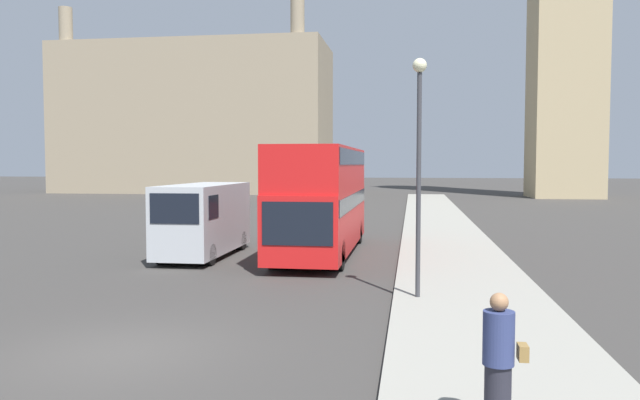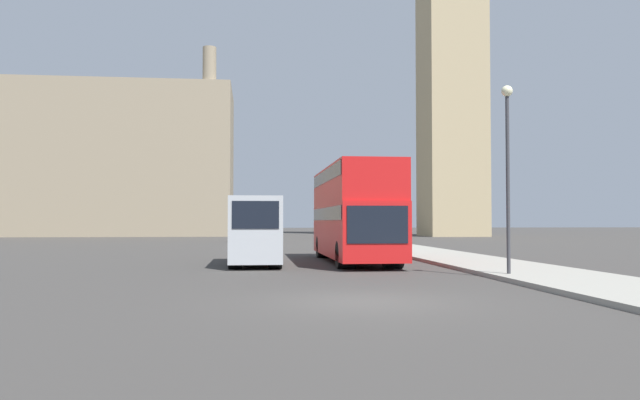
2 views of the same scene
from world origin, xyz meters
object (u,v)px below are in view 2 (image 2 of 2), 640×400
at_px(red_double_decker_bus, 354,210).
at_px(street_lamp, 508,151).
at_px(parked_sedan, 242,234).
at_px(white_van, 255,229).

xyz_separation_m(red_double_decker_bus, street_lamp, (3.67, -8.10, 1.76)).
height_order(red_double_decker_bus, street_lamp, street_lamp).
bearing_deg(parked_sedan, street_lamp, -76.06).
bearing_deg(street_lamp, white_van, 140.06).
bearing_deg(street_lamp, red_double_decker_bus, 114.39).
distance_m(red_double_decker_bus, street_lamp, 9.06).
relative_size(red_double_decker_bus, white_van, 1.74).
height_order(street_lamp, parked_sedan, street_lamp).
relative_size(street_lamp, parked_sedan, 1.30).
xyz_separation_m(white_van, parked_sedan, (-0.97, 29.58, -0.79)).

